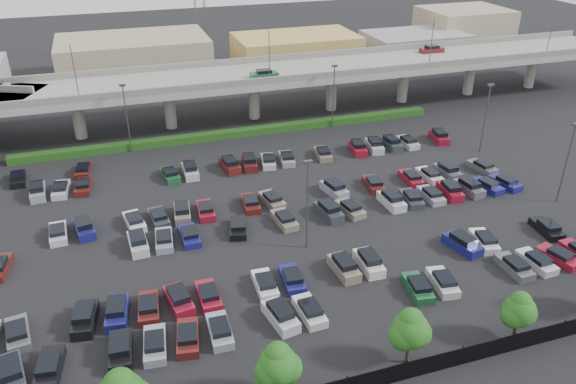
{
  "coord_description": "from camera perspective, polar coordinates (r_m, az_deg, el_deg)",
  "views": [
    {
      "loc": [
        -17.68,
        -55.54,
        33.71
      ],
      "look_at": [
        0.88,
        1.13,
        2.0
      ],
      "focal_mm": 35.0,
      "sensor_mm": 36.0,
      "label": 1
    }
  ],
  "objects": [
    {
      "name": "distant_buildings",
      "position": [
        124.79,
        -3.77,
        14.05
      ],
      "size": [
        138.0,
        24.0,
        9.0
      ],
      "color": "gray",
      "rests_on": "ground"
    },
    {
      "name": "tree_row",
      "position": [
        45.72,
        10.96,
        -13.95
      ],
      "size": [
        65.07,
        3.66,
        5.94
      ],
      "color": "#332316",
      "rests_on": "ground"
    },
    {
      "name": "hedge",
      "position": [
        88.87,
        -5.37,
        5.97
      ],
      "size": [
        66.0,
        1.6,
        1.1
      ],
      "primitive_type": "cube",
      "color": "#163B11",
      "rests_on": "ground"
    },
    {
      "name": "overpass",
      "position": [
        93.19,
        -6.69,
        11.14
      ],
      "size": [
        150.0,
        13.0,
        15.8
      ],
      "color": "gray",
      "rests_on": "ground"
    },
    {
      "name": "ground",
      "position": [
        67.33,
        -0.42,
        -2.04
      ],
      "size": [
        280.0,
        280.0,
        0.0
      ],
      "primitive_type": "plane",
      "color": "black"
    },
    {
      "name": "light_poles",
      "position": [
        65.18,
        -4.43,
        2.99
      ],
      "size": [
        66.9,
        48.38,
        10.3
      ],
      "color": "#444549",
      "rests_on": "ground"
    },
    {
      "name": "parked_cars",
      "position": [
        64.23,
        -0.05,
        -3.0
      ],
      "size": [
        63.13,
        41.67,
        1.67
      ],
      "color": "slate",
      "rests_on": "ground"
    },
    {
      "name": "fence",
      "position": [
        46.31,
        10.68,
        -17.73
      ],
      "size": [
        70.0,
        0.1,
        2.0
      ],
      "color": "black",
      "rests_on": "ground"
    }
  ]
}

